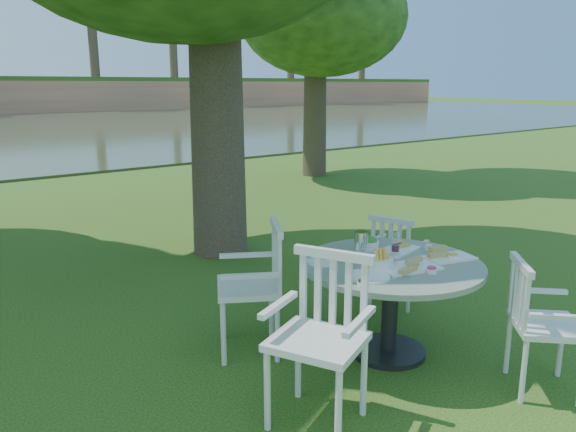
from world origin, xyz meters
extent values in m
plane|color=#1D3D0C|center=(0.00, 0.00, 0.00)|extent=(140.00, 140.00, 0.00)
cylinder|color=black|center=(0.00, -1.01, 0.02)|extent=(0.56, 0.56, 0.04)
cylinder|color=black|center=(0.00, -1.01, 0.36)|extent=(0.12, 0.12, 0.65)
cylinder|color=slate|center=(0.00, -1.01, 0.71)|extent=(1.33, 1.33, 0.04)
cylinder|color=silver|center=(1.06, -0.49, 0.21)|extent=(0.03, 0.03, 0.42)
cylinder|color=silver|center=(0.95, -0.13, 0.21)|extent=(0.03, 0.03, 0.42)
cylinder|color=silver|center=(0.74, -0.59, 0.21)|extent=(0.03, 0.03, 0.42)
cylinder|color=silver|center=(0.63, -0.23, 0.21)|extent=(0.03, 0.03, 0.42)
cube|color=silver|center=(0.84, -0.36, 0.44)|extent=(0.50, 0.52, 0.04)
cube|color=silver|center=(0.67, -0.42, 0.63)|extent=(0.17, 0.42, 0.43)
cylinder|color=silver|center=(-0.84, -0.01, 0.24)|extent=(0.04, 0.04, 0.49)
cylinder|color=silver|center=(-1.06, -0.38, 0.24)|extent=(0.04, 0.04, 0.49)
cylinder|color=silver|center=(-0.50, -0.21, 0.24)|extent=(0.04, 0.04, 0.49)
cylinder|color=silver|center=(-0.73, -0.58, 0.24)|extent=(0.04, 0.04, 0.49)
cube|color=silver|center=(-0.78, -0.29, 0.51)|extent=(0.65, 0.66, 0.04)
cube|color=silver|center=(-0.60, -0.41, 0.74)|extent=(0.30, 0.45, 0.50)
cylinder|color=silver|center=(-1.28, -1.20, 0.25)|extent=(0.04, 0.04, 0.50)
cylinder|color=silver|center=(-1.10, -1.61, 0.25)|extent=(0.04, 0.04, 0.50)
cylinder|color=silver|center=(-0.91, -1.04, 0.25)|extent=(0.04, 0.04, 0.50)
cylinder|color=silver|center=(-0.73, -1.45, 0.25)|extent=(0.04, 0.04, 0.50)
cube|color=silver|center=(-1.01, -1.32, 0.53)|extent=(0.64, 0.66, 0.04)
cube|color=silver|center=(-0.80, -1.23, 0.76)|extent=(0.25, 0.49, 0.51)
cylinder|color=silver|center=(0.67, -1.98, 0.22)|extent=(0.03, 0.03, 0.44)
cylinder|color=silver|center=(0.15, -1.99, 0.22)|extent=(0.03, 0.03, 0.44)
cylinder|color=silver|center=(0.43, -1.72, 0.22)|extent=(0.03, 0.03, 0.44)
cube|color=silver|center=(0.41, -1.98, 0.46)|extent=(0.60, 0.60, 0.04)
cube|color=silver|center=(0.28, -1.84, 0.66)|extent=(0.35, 0.34, 0.45)
cube|color=white|center=(-0.02, -1.17, 0.73)|extent=(0.48, 0.36, 0.02)
cube|color=white|center=(0.40, -1.22, 0.73)|extent=(0.42, 0.31, 0.01)
cube|color=white|center=(0.24, -0.85, 0.73)|extent=(0.41, 0.28, 0.02)
cylinder|color=white|center=(-0.37, -1.13, 0.73)|extent=(0.29, 0.29, 0.01)
cylinder|color=white|center=(-0.39, -0.68, 0.73)|extent=(0.22, 0.22, 0.01)
cylinder|color=white|center=(-0.20, -1.06, 0.76)|extent=(0.20, 0.20, 0.08)
cylinder|color=white|center=(0.12, -0.65, 0.76)|extent=(0.19, 0.19, 0.06)
cylinder|color=silver|center=(-0.09, -0.78, 0.82)|extent=(0.10, 0.10, 0.19)
cylinder|color=white|center=(0.13, -0.93, 0.82)|extent=(0.07, 0.07, 0.19)
cylinder|color=white|center=(-0.20, -0.91, 0.78)|extent=(0.07, 0.07, 0.12)
cylinder|color=white|center=(-0.13, -0.93, 0.78)|extent=(0.06, 0.06, 0.11)
cylinder|color=white|center=(0.03, -1.34, 0.74)|extent=(0.07, 0.07, 0.03)
cylinder|color=white|center=(0.41, -1.25, 0.74)|extent=(0.08, 0.08, 0.03)
cylinder|color=white|center=(0.47, -0.98, 0.74)|extent=(0.06, 0.06, 0.03)
cylinder|color=white|center=(-0.53, -1.21, 0.74)|extent=(0.06, 0.06, 0.03)
ellipsoid|color=#1D3C13|center=(5.25, 5.78, 3.35)|extent=(3.57, 3.57, 2.50)
cylinder|color=black|center=(23.00, 40.50, 8.70)|extent=(0.70, 0.70, 13.00)
cylinder|color=black|center=(32.00, 40.50, 8.70)|extent=(0.70, 0.70, 13.00)
cylinder|color=black|center=(41.00, 40.50, 8.70)|extent=(0.70, 0.70, 13.00)
camera|label=1|loc=(-3.03, -3.57, 1.99)|focal=35.00mm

